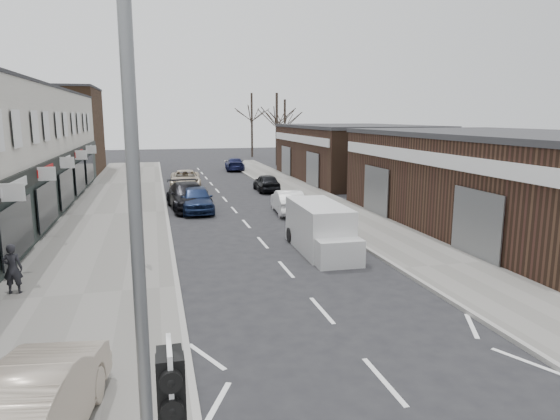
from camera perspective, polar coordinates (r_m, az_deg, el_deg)
pavement_left at (r=29.37m, az=-18.39°, el=-0.48°), size 5.50×64.00×0.12m
pavement_right at (r=31.01m, az=5.28°, el=0.59°), size 3.50×64.00×0.12m
brick_block_far at (r=52.58m, az=-24.33°, el=8.15°), size 8.00×10.00×8.00m
right_unit_near at (r=27.01m, az=24.90°, el=2.85°), size 10.00×18.00×4.50m
right_unit_far at (r=44.28m, az=8.44°, el=6.40°), size 10.00×16.00×4.50m
tree_far_a at (r=56.67m, az=-0.36°, el=5.14°), size 3.60×3.60×8.00m
tree_far_b at (r=63.07m, az=0.54°, el=5.71°), size 3.60×3.60×7.50m
tree_far_c at (r=68.24m, az=-3.20°, el=6.07°), size 3.60×3.60×8.50m
traffic_light at (r=5.65m, az=-12.22°, el=-22.22°), size 0.28×0.60×3.10m
street_lamp at (r=6.03m, az=-14.66°, el=2.29°), size 2.23×0.22×8.00m
warning_sign at (r=19.07m, az=-16.06°, el=0.40°), size 0.12×0.80×2.70m
white_van at (r=20.47m, az=4.60°, el=-2.18°), size 1.85×5.04×1.95m
sedan_on_pavement at (r=9.45m, az=-27.01°, el=-19.51°), size 2.24×4.87×1.55m
pedestrian at (r=17.30m, az=-28.24°, el=-5.93°), size 0.60×0.42×1.56m
parked_car_left_a at (r=29.24m, az=-9.56°, el=1.26°), size 1.79×4.43×1.51m
parked_car_left_b at (r=30.18m, az=-10.45°, el=1.57°), size 2.64×5.53×1.56m
parked_car_left_c at (r=39.07m, az=-10.77°, el=3.46°), size 2.56×5.06×1.37m
parked_car_right_a at (r=28.42m, az=0.90°, el=0.97°), size 1.78×4.19×1.35m
parked_car_right_b at (r=36.78m, az=-1.55°, el=3.15°), size 1.60×3.83×1.29m
parked_car_right_c at (r=51.32m, az=-5.21°, el=5.25°), size 2.25×4.65×1.31m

